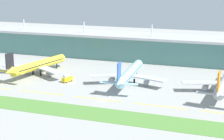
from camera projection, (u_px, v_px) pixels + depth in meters
ground_plane at (103, 100)px, 203.63m from camera, size 600.00×600.00×0.00m
terminal_building at (153, 48)px, 299.22m from camera, size 288.00×34.00×28.66m
airliner_near_middle at (38, 65)px, 255.61m from camera, size 48.23×60.97×18.90m
airliner_center at (130, 74)px, 233.26m from camera, size 48.60×62.55×18.90m
taxiway_stripe_mid_west at (42, 93)px, 216.40m from camera, size 28.00×0.70×0.04m
taxiway_stripe_centre at (98, 99)px, 205.01m from camera, size 28.00×0.70×0.04m
taxiway_stripe_mid_east at (160, 106)px, 193.62m from camera, size 28.00×0.70×0.04m
grass_verge at (86, 113)px, 184.13m from camera, size 300.00×18.00×0.10m
fuel_truck at (67, 78)px, 238.53m from camera, size 4.67×7.65×4.95m
safety_cone_left_wingtip at (2, 83)px, 235.01m from camera, size 0.56×0.56×0.70m
safety_cone_nose_front at (15, 79)px, 244.45m from camera, size 0.56×0.56×0.70m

